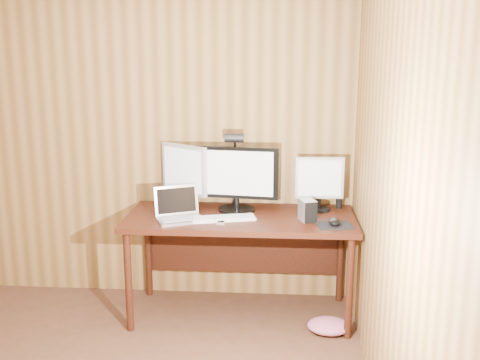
# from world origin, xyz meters

# --- Properties ---
(desk) EXTENTS (1.60, 0.70, 0.75)m
(desk) POSITION_xyz_m (0.93, 1.70, 0.63)
(desk) COLOR #32130A
(desk) RESTS_ON floor
(monitor_center) EXTENTS (0.60, 0.26, 0.47)m
(monitor_center) POSITION_xyz_m (0.89, 1.75, 1.00)
(monitor_center) COLOR black
(monitor_center) RESTS_ON desk
(monitor_left) EXTENTS (0.36, 0.27, 0.47)m
(monitor_left) POSITION_xyz_m (0.51, 1.82, 1.00)
(monitor_left) COLOR black
(monitor_left) RESTS_ON desk
(monitor_right) EXTENTS (0.35, 0.16, 0.39)m
(monitor_right) POSITION_xyz_m (1.48, 1.80, 0.96)
(monitor_right) COLOR black
(monitor_right) RESTS_ON desk
(laptop) EXTENTS (0.38, 0.34, 0.22)m
(laptop) POSITION_xyz_m (0.51, 1.53, 0.80)
(laptop) COLOR silver
(laptop) RESTS_ON desk
(keyboard) EXTENTS (0.46, 0.24, 0.02)m
(keyboard) POSITION_xyz_m (0.82, 1.53, 0.76)
(keyboard) COLOR white
(keyboard) RESTS_ON desk
(mousepad) EXTENTS (0.26, 0.23, 0.00)m
(mousepad) POSITION_xyz_m (1.57, 1.45, 0.75)
(mousepad) COLOR black
(mousepad) RESTS_ON desk
(mouse) EXTENTS (0.09, 0.13, 0.04)m
(mouse) POSITION_xyz_m (1.57, 1.45, 0.77)
(mouse) COLOR black
(mouse) RESTS_ON mousepad
(hard_drive) EXTENTS (0.13, 0.16, 0.15)m
(hard_drive) POSITION_xyz_m (1.39, 1.55, 0.82)
(hard_drive) COLOR silver
(hard_drive) RESTS_ON desk
(phone) EXTENTS (0.06, 0.11, 0.01)m
(phone) POSITION_xyz_m (0.81, 1.46, 0.76)
(phone) COLOR silver
(phone) RESTS_ON desk
(speaker) EXTENTS (0.04, 0.04, 0.11)m
(speaker) POSITION_xyz_m (1.64, 1.89, 0.80)
(speaker) COLOR black
(speaker) RESTS_ON desk
(desk_lamp) EXTENTS (0.14, 0.19, 0.59)m
(desk_lamp) POSITION_xyz_m (0.87, 1.86, 1.12)
(desk_lamp) COLOR black
(desk_lamp) RESTS_ON desk
(fabric_pile) EXTENTS (0.35, 0.31, 0.09)m
(fabric_pile) POSITION_xyz_m (1.55, 1.40, 0.05)
(fabric_pile) COLOR #CE6484
(fabric_pile) RESTS_ON floor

